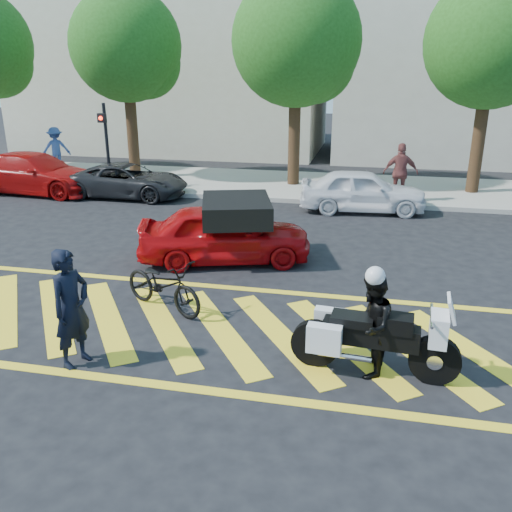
% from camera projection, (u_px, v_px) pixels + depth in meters
% --- Properties ---
extents(ground, '(90.00, 90.00, 0.00)m').
position_uv_depth(ground, '(194.00, 327.00, 9.83)').
color(ground, black).
rests_on(ground, ground).
extents(sidewalk, '(60.00, 5.00, 0.15)m').
position_uv_depth(sidewalk, '(293.00, 185.00, 20.85)').
color(sidewalk, '#9E998E').
rests_on(sidewalk, ground).
extents(crosswalk, '(12.33, 4.00, 0.01)m').
position_uv_depth(crosswalk, '(192.00, 327.00, 9.84)').
color(crosswalk, yellow).
rests_on(crosswalk, ground).
extents(building_left, '(16.00, 8.00, 10.00)m').
position_uv_depth(building_left, '(173.00, 54.00, 29.08)').
color(building_left, beige).
rests_on(building_left, ground).
extents(tree_left, '(4.20, 4.20, 7.26)m').
position_uv_depth(tree_left, '(130.00, 50.00, 20.53)').
color(tree_left, black).
rests_on(tree_left, ground).
extents(tree_center, '(4.60, 4.60, 7.56)m').
position_uv_depth(tree_center, '(300.00, 46.00, 19.19)').
color(tree_center, black).
rests_on(tree_center, ground).
extents(tree_right, '(4.40, 4.40, 7.41)m').
position_uv_depth(tree_right, '(495.00, 46.00, 17.91)').
color(tree_right, black).
rests_on(tree_right, ground).
extents(signal_pole, '(0.28, 0.43, 3.20)m').
position_uv_depth(signal_pole, '(106.00, 140.00, 19.45)').
color(signal_pole, black).
rests_on(signal_pole, ground).
extents(officer_bike, '(0.64, 0.80, 1.92)m').
position_uv_depth(officer_bike, '(71.00, 308.00, 8.34)').
color(officer_bike, black).
rests_on(officer_bike, ground).
extents(bicycle, '(2.07, 1.47, 1.03)m').
position_uv_depth(bicycle, '(163.00, 285.00, 10.38)').
color(bicycle, black).
rests_on(bicycle, ground).
extents(police_motorcycle, '(2.56, 0.84, 1.13)m').
position_uv_depth(police_motorcycle, '(372.00, 337.00, 8.18)').
color(police_motorcycle, black).
rests_on(police_motorcycle, ground).
extents(officer_moto, '(0.67, 0.83, 1.62)m').
position_uv_depth(officer_moto, '(371.00, 326.00, 8.11)').
color(officer_moto, black).
rests_on(officer_moto, ground).
extents(red_convertible, '(4.37, 2.73, 1.39)m').
position_uv_depth(red_convertible, '(225.00, 233.00, 12.89)').
color(red_convertible, '#B0080B').
rests_on(red_convertible, ground).
extents(parked_left, '(5.11, 2.31, 1.45)m').
position_uv_depth(parked_left, '(35.00, 173.00, 19.76)').
color(parked_left, '#A40A0A').
rests_on(parked_left, ground).
extents(parked_mid_left, '(4.23, 1.99, 1.17)m').
position_uv_depth(parked_mid_left, '(128.00, 181.00, 19.20)').
color(parked_mid_left, black).
rests_on(parked_mid_left, ground).
extents(parked_mid_right, '(4.11, 1.96, 1.36)m').
position_uv_depth(parked_mid_right, '(363.00, 191.00, 17.29)').
color(parked_mid_right, white).
rests_on(parked_mid_right, ground).
extents(pedestrian_left, '(1.33, 1.16, 1.78)m').
position_uv_depth(pedestrian_left, '(56.00, 148.00, 23.50)').
color(pedestrian_left, '#334C8C').
rests_on(pedestrian_left, sidewalk).
extents(pedestrian_right, '(1.15, 0.53, 1.92)m').
position_uv_depth(pedestrian_right, '(401.00, 173.00, 17.89)').
color(pedestrian_right, brown).
rests_on(pedestrian_right, sidewalk).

